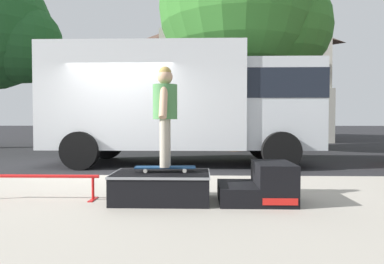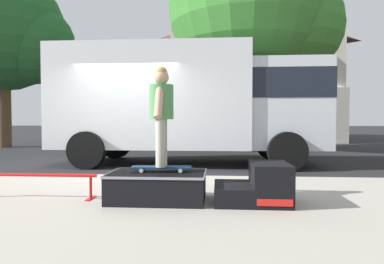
% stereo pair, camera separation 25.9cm
% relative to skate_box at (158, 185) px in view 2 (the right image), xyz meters
% --- Properties ---
extents(ground_plane, '(140.00, 140.00, 0.00)m').
position_rel_skate_box_xyz_m(ground_plane, '(-1.39, 2.57, -0.32)').
color(ground_plane, black).
extents(sidewalk_slab, '(50.00, 5.00, 0.12)m').
position_rel_skate_box_xyz_m(sidewalk_slab, '(-1.39, -0.43, -0.26)').
color(sidewalk_slab, '#A8A093').
rests_on(sidewalk_slab, ground).
extents(skate_box, '(1.23, 0.80, 0.37)m').
position_rel_skate_box_xyz_m(skate_box, '(0.00, 0.00, 0.00)').
color(skate_box, black).
rests_on(skate_box, sidewalk_slab).
extents(kicker_ramp, '(0.93, 0.78, 0.50)m').
position_rel_skate_box_xyz_m(kicker_ramp, '(1.29, -0.00, 0.01)').
color(kicker_ramp, black).
rests_on(kicker_ramp, sidewalk_slab).
extents(grind_rail, '(1.54, 0.28, 0.33)m').
position_rel_skate_box_xyz_m(grind_rail, '(-1.59, 0.03, 0.05)').
color(grind_rail, red).
rests_on(grind_rail, sidewalk_slab).
extents(skateboard, '(0.79, 0.24, 0.07)m').
position_rel_skate_box_xyz_m(skateboard, '(0.04, 0.06, 0.23)').
color(skateboard, navy).
rests_on(skateboard, skate_box).
extents(skater_kid, '(0.31, 0.66, 1.29)m').
position_rel_skate_box_xyz_m(skater_kid, '(0.04, 0.06, 1.00)').
color(skater_kid, '#B7AD99').
rests_on(skater_kid, skateboard).
extents(box_truck, '(6.91, 2.63, 3.05)m').
position_rel_skate_box_xyz_m(box_truck, '(0.03, 4.77, 1.38)').
color(box_truck, silver).
rests_on(box_truck, ground).
extents(street_tree_main, '(5.67, 5.15, 7.60)m').
position_rel_skate_box_xyz_m(street_tree_main, '(-8.15, 9.91, 4.55)').
color(street_tree_main, brown).
rests_on(street_tree_main, ground).
extents(street_tree_neighbour, '(6.44, 5.86, 8.32)m').
position_rel_skate_box_xyz_m(street_tree_neighbour, '(2.18, 8.74, 4.90)').
color(street_tree_neighbour, brown).
rests_on(street_tree_neighbour, ground).
extents(house_behind, '(9.54, 8.22, 8.40)m').
position_rel_skate_box_xyz_m(house_behind, '(2.76, 17.43, 3.92)').
color(house_behind, beige).
rests_on(house_behind, ground).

